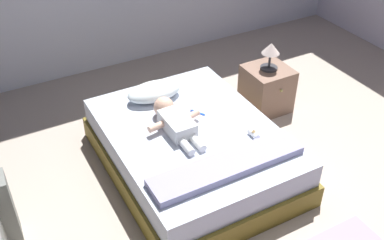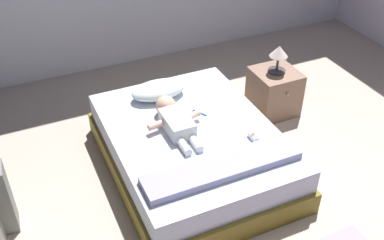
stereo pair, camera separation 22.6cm
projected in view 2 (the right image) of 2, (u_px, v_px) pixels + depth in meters
The scene contains 9 objects.
ground_plane at pixel (273, 226), 3.49m from camera, with size 8.00×8.00×0.00m, color #B6A495.
bed at pixel (192, 149), 3.92m from camera, with size 1.36×1.80×0.41m.
pillow at pixel (158, 90), 4.15m from camera, with size 0.51×0.28×0.15m.
baby at pixel (174, 119), 3.79m from camera, with size 0.48×0.68×0.18m.
toothbrush at pixel (199, 112), 3.98m from camera, with size 0.09×0.14×0.02m.
nightstand at pixel (274, 92), 4.61m from camera, with size 0.42×0.45×0.46m.
lamp at pixel (279, 54), 4.36m from camera, with size 0.18×0.18×0.28m.
blanket at pixel (223, 167), 3.37m from camera, with size 1.22×0.27×0.06m.
baby_bottle at pixel (253, 137), 3.67m from camera, with size 0.05×0.11×0.07m.
Camera 2 is at (-1.53, -1.89, 2.70)m, focal length 42.87 mm.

